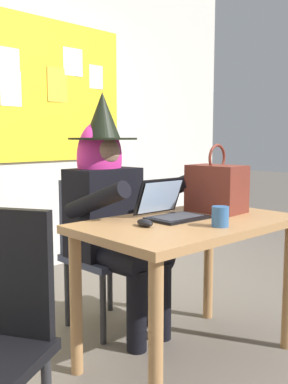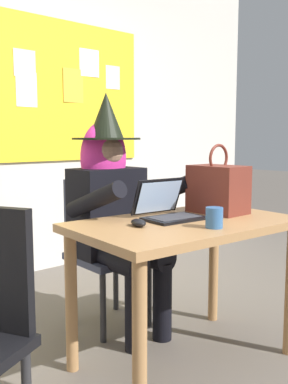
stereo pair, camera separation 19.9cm
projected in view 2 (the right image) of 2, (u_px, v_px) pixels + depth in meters
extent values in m
plane|color=#5B544C|center=(190.00, 352.00, 2.36)|extent=(24.00, 24.00, 0.00)
cube|color=beige|center=(18.00, 104.00, 3.60)|extent=(5.81, 0.10, 2.85)
cube|color=yellow|center=(21.00, 88.00, 3.54)|extent=(2.40, 0.02, 1.20)
cube|color=white|center=(89.00, 63.00, 3.94)|extent=(0.21, 0.01, 0.24)
cube|color=gold|center=(73.00, 86.00, 3.85)|extent=(0.21, 0.01, 0.29)
cube|color=#F4E0C6|center=(25.00, 63.00, 3.53)|extent=(0.19, 0.01, 0.22)
cube|color=#F4E0C6|center=(113.00, 78.00, 4.13)|extent=(0.16, 0.01, 0.22)
cube|color=white|center=(27.00, 89.00, 3.56)|extent=(0.19, 0.01, 0.28)
cube|color=#A37547|center=(186.00, 225.00, 2.18)|extent=(1.17, 0.76, 0.04)
cylinder|color=#A37547|center=(140.00, 345.00, 1.70)|extent=(0.06, 0.06, 0.70)
cylinder|color=#A37547|center=(71.00, 302.00, 2.14)|extent=(0.06, 0.06, 0.70)
cylinder|color=#A37547|center=(214.00, 266.00, 2.75)|extent=(0.06, 0.06, 0.70)
cube|color=#2D3347|center=(110.00, 257.00, 2.67)|extent=(0.43, 0.43, 0.04)
cube|color=#2D3347|center=(92.00, 213.00, 2.78)|extent=(0.38, 0.05, 0.45)
cylinder|color=#262628|center=(149.00, 293.00, 2.67)|extent=(0.04, 0.04, 0.41)
cylinder|color=#262628|center=(103.00, 307.00, 2.46)|extent=(0.04, 0.04, 0.41)
cylinder|color=#262628|center=(116.00, 280.00, 2.93)|extent=(0.04, 0.04, 0.41)
cylinder|color=#262628|center=(72.00, 291.00, 2.71)|extent=(0.04, 0.04, 0.41)
cylinder|color=black|center=(162.00, 301.00, 2.49)|extent=(0.11, 0.11, 0.45)
cylinder|color=black|center=(135.00, 311.00, 2.36)|extent=(0.11, 0.11, 0.45)
cylinder|color=black|center=(142.00, 252.00, 2.58)|extent=(0.16, 0.42, 0.15)
cylinder|color=black|center=(115.00, 258.00, 2.45)|extent=(0.16, 0.42, 0.15)
cube|color=black|center=(107.00, 211.00, 2.65)|extent=(0.42, 0.27, 0.52)
cylinder|color=black|center=(163.00, 193.00, 2.62)|extent=(0.10, 0.46, 0.24)
cylinder|color=black|center=(95.00, 200.00, 2.30)|extent=(0.10, 0.46, 0.24)
sphere|color=#A37A60|center=(106.00, 151.00, 2.60)|extent=(0.20, 0.20, 0.20)
ellipsoid|color=#D82D8C|center=(104.00, 158.00, 2.63)|extent=(0.30, 0.22, 0.44)
cylinder|color=black|center=(106.00, 139.00, 2.59)|extent=(0.41, 0.41, 0.01)
cone|color=black|center=(106.00, 116.00, 2.58)|extent=(0.21, 0.21, 0.27)
cube|color=black|center=(175.00, 218.00, 2.20)|extent=(0.32, 0.22, 0.01)
cube|color=#333338|center=(175.00, 217.00, 2.20)|extent=(0.26, 0.16, 0.00)
cube|color=black|center=(158.00, 196.00, 2.30)|extent=(0.30, 0.11, 0.19)
cube|color=#99B7E0|center=(159.00, 197.00, 2.29)|extent=(0.27, 0.09, 0.16)
ellipsoid|color=black|center=(138.00, 223.00, 2.04)|extent=(0.09, 0.12, 0.03)
cube|color=maroon|center=(218.00, 189.00, 2.40)|extent=(0.20, 0.30, 0.26)
torus|color=maroon|center=(219.00, 158.00, 2.37)|extent=(0.16, 0.02, 0.16)
cylinder|color=#336099|center=(214.00, 218.00, 2.00)|extent=(0.08, 0.08, 0.09)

